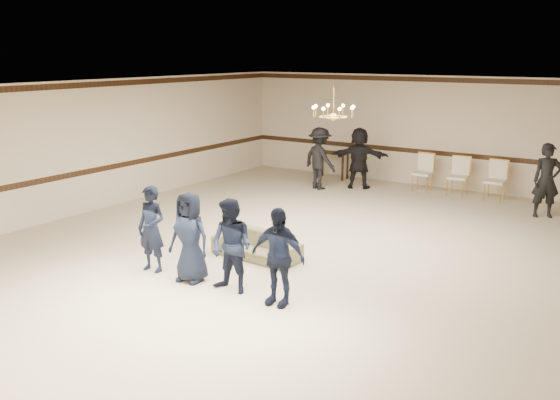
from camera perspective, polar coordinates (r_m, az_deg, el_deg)
The scene contains 16 objects.
room at distance 11.84m, azimuth 2.63°, elevation 2.82°, with size 12.01×14.01×3.21m.
chair_rail at distance 18.22m, azimuth 13.99°, elevation 4.37°, with size 12.00×0.02×0.14m, color black.
crown_molding at distance 18.01m, azimuth 14.38°, elevation 10.91°, with size 12.00×0.02×0.14m, color black.
chandelier at distance 12.54m, azimuth 5.07°, elevation 9.27°, with size 0.94×0.94×0.89m, color gold, non-canonical shape.
boy_a at distance 11.03m, azimuth -11.99°, elevation -2.68°, with size 0.57×0.37×1.56m, color black.
boy_b at distance 10.43m, azimuth -8.49°, elevation -3.49°, with size 0.76×0.50×1.56m, color black.
boy_c at distance 9.87m, azimuth -4.58°, elevation -4.37°, with size 0.76×0.59×1.56m, color black.
boy_d at distance 9.37m, azimuth -0.21°, elevation -5.33°, with size 0.92×0.38×1.56m, color black.
settee at distance 11.63m, azimuth -2.22°, elevation -4.23°, with size 1.75×0.68×0.51m, color #7F7E54.
adult_left at distance 17.36m, azimuth 3.76°, elevation 3.92°, with size 1.15×0.66×1.77m, color black.
adult_mid at distance 17.56m, azimuth 7.45°, elevation 3.95°, with size 1.64×0.52×1.77m, color black.
adult_right at distance 15.66m, azimuth 23.78°, elevation 1.68°, with size 0.65×0.42×1.77m, color black.
banquet_chair_left at distance 17.55m, azimuth 13.27°, elevation 2.49°, with size 0.51×0.51×1.05m, color beige, non-canonical shape.
banquet_chair_mid at distance 17.24m, azimuth 16.38°, elevation 2.10°, with size 0.51×0.51×1.05m, color beige, non-canonical shape.
banquet_chair_right at distance 16.99m, azimuth 19.59°, elevation 1.69°, with size 0.51×0.51×1.05m, color beige, non-canonical shape.
console_table at distance 18.96m, azimuth 4.94°, elevation 3.30°, with size 1.00×0.42×0.84m, color black.
Camera 1 is at (5.94, -10.00, 3.85)m, focal length 38.89 mm.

